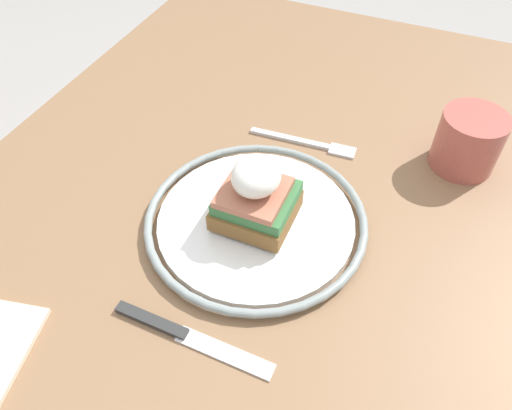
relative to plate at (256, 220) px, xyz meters
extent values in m
cube|color=#846042|center=(0.01, -0.03, -0.02)|extent=(1.16, 0.73, 0.03)
cylinder|color=#846042|center=(-0.51, -0.34, -0.39)|extent=(0.06, 0.06, 0.71)
cylinder|color=#846042|center=(-0.51, 0.28, -0.39)|extent=(0.06, 0.06, 0.71)
cylinder|color=white|center=(0.00, 0.00, 0.00)|extent=(0.24, 0.24, 0.01)
torus|color=gray|center=(0.00, 0.00, 0.00)|extent=(0.27, 0.27, 0.01)
cube|color=brown|center=(0.00, 0.00, 0.02)|extent=(0.08, 0.09, 0.02)
cube|color=#38703D|center=(0.00, 0.00, 0.04)|extent=(0.08, 0.08, 0.02)
cube|color=#AD664C|center=(0.00, 0.00, 0.05)|extent=(0.07, 0.07, 0.01)
ellipsoid|color=white|center=(0.00, 0.00, 0.07)|extent=(0.06, 0.05, 0.04)
cube|color=silver|center=(-0.16, -0.02, -0.01)|extent=(0.02, 0.12, 0.00)
cube|color=silver|center=(-0.17, 0.06, -0.01)|extent=(0.02, 0.04, 0.00)
cube|color=#2D2D2D|center=(0.16, -0.05, 0.00)|extent=(0.01, 0.08, 0.01)
cube|color=silver|center=(0.17, 0.04, -0.01)|extent=(0.02, 0.10, 0.00)
cylinder|color=#AD5147|center=(-0.21, 0.21, 0.03)|extent=(0.08, 0.08, 0.08)
cylinder|color=#472819|center=(-0.21, 0.21, 0.07)|extent=(0.07, 0.07, 0.00)
camera|label=1|loc=(0.36, 0.15, 0.45)|focal=35.00mm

